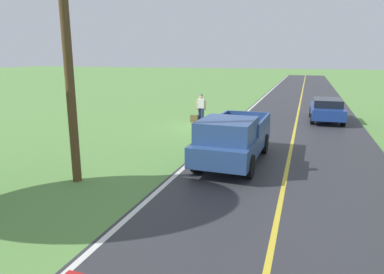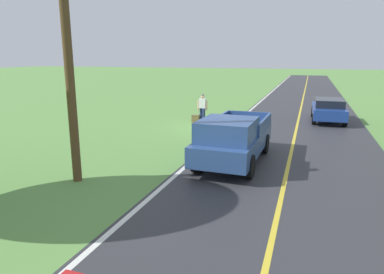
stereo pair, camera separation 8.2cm
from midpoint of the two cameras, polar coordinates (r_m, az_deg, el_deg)
ground_plane at (r=19.93m, az=3.76°, el=1.64°), size 200.00×200.00×0.00m
road_surface at (r=19.29m, az=16.74°, el=0.74°), size 7.47×120.00×0.00m
lane_edge_line at (r=19.71m, az=6.38°, el=1.48°), size 0.16×117.60×0.00m
lane_centre_line at (r=19.29m, az=16.74°, el=0.75°), size 0.14×117.60×0.00m
hitchhiker_walking at (r=21.19m, az=1.86°, el=5.04°), size 0.62×0.51×1.75m
suitcase_carried at (r=21.32m, az=0.69°, el=3.04°), size 0.47×0.23×0.45m
pickup_truck_passing at (r=13.02m, az=6.90°, el=-0.22°), size 2.21×5.45×1.82m
sedan_near_oncoming at (r=23.16m, az=21.57°, el=4.25°), size 2.00×4.44×1.41m
utility_pole_roadside at (r=11.35m, az=-19.31°, el=10.48°), size 0.28×0.28×7.14m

